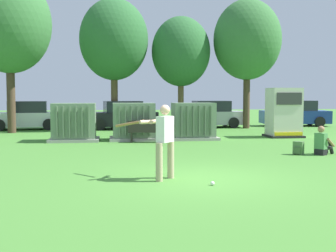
% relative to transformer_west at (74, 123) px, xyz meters
% --- Properties ---
extents(ground_plane, '(96.00, 96.00, 0.00)m').
position_rel_transformer_west_xyz_m(ground_plane, '(3.69, -8.99, -0.79)').
color(ground_plane, '#478433').
extents(transformer_west, '(2.10, 1.70, 1.62)m').
position_rel_transformer_west_xyz_m(transformer_west, '(0.00, 0.00, 0.00)').
color(transformer_west, '#9E9B93').
rests_on(transformer_west, ground).
extents(transformer_mid_west, '(2.10, 1.70, 1.62)m').
position_rel_transformer_west_xyz_m(transformer_mid_west, '(2.55, 0.11, 0.00)').
color(transformer_mid_west, '#9E9B93').
rests_on(transformer_mid_west, ground).
extents(transformer_mid_east, '(2.10, 1.70, 1.62)m').
position_rel_transformer_west_xyz_m(transformer_mid_east, '(5.20, 0.09, 0.00)').
color(transformer_mid_east, '#9E9B93').
rests_on(transformer_mid_east, ground).
extents(generator_enclosure, '(1.60, 1.40, 2.30)m').
position_rel_transformer_west_xyz_m(generator_enclosure, '(9.59, 0.50, 0.35)').
color(generator_enclosure, '#262626').
rests_on(generator_enclosure, ground).
extents(park_bench, '(1.83, 0.59, 0.92)m').
position_rel_transformer_west_xyz_m(park_bench, '(3.16, -1.07, -0.25)').
color(park_bench, '#2D2823').
rests_on(park_bench, ground).
extents(batter, '(1.37, 1.26, 1.74)m').
position_rel_transformer_west_xyz_m(batter, '(2.76, -8.96, 0.19)').
color(batter, tan).
rests_on(batter, ground).
extents(sports_ball, '(0.09, 0.09, 0.09)m').
position_rel_transformer_west_xyz_m(sports_ball, '(3.75, -9.78, -0.74)').
color(sports_ball, white).
rests_on(sports_ball, ground).
extents(seated_spectator, '(0.78, 0.68, 0.96)m').
position_rel_transformer_west_xyz_m(seated_spectator, '(8.48, -5.46, -0.41)').
color(seated_spectator, black).
rests_on(seated_spectator, ground).
extents(backpack, '(0.38, 0.38, 0.44)m').
position_rel_transformer_west_xyz_m(backpack, '(7.69, -5.36, -0.57)').
color(backpack, '#4C723F').
rests_on(backpack, ground).
extents(tree_left, '(4.27, 4.27, 8.16)m').
position_rel_transformer_west_xyz_m(tree_left, '(-3.58, 4.52, 4.81)').
color(tree_left, '#4C3828').
rests_on(tree_left, ground).
extents(tree_center_left, '(3.88, 3.88, 7.42)m').
position_rel_transformer_west_xyz_m(tree_center_left, '(1.77, 6.13, 4.30)').
color(tree_center_left, brown).
rests_on(tree_center_left, ground).
extents(tree_center_right, '(3.43, 3.43, 6.55)m').
position_rel_transformer_west_xyz_m(tree_center_right, '(5.66, 6.42, 3.71)').
color(tree_center_right, brown).
rests_on(tree_center_right, ground).
extents(tree_right, '(3.96, 3.96, 7.56)m').
position_rel_transformer_west_xyz_m(tree_right, '(9.53, 5.97, 4.40)').
color(tree_right, '#4C3828').
rests_on(tree_right, ground).
extents(parked_car_leftmost, '(4.37, 2.28, 1.62)m').
position_rel_transformer_west_xyz_m(parked_car_leftmost, '(-3.27, 6.74, -0.04)').
color(parked_car_leftmost, silver).
rests_on(parked_car_leftmost, ground).
extents(parked_car_left_of_center, '(4.40, 2.38, 1.62)m').
position_rel_transformer_west_xyz_m(parked_car_left_of_center, '(2.14, 6.59, -0.04)').
color(parked_car_left_of_center, black).
rests_on(parked_car_left_of_center, ground).
extents(parked_car_right_of_center, '(4.27, 2.05, 1.62)m').
position_rel_transformer_west_xyz_m(parked_car_right_of_center, '(7.54, 7.04, -0.04)').
color(parked_car_right_of_center, '#B2B2B7').
rests_on(parked_car_right_of_center, ground).
extents(parked_car_rightmost, '(4.33, 2.20, 1.62)m').
position_rel_transformer_west_xyz_m(parked_car_rightmost, '(13.21, 7.40, -0.04)').
color(parked_car_rightmost, navy).
rests_on(parked_car_rightmost, ground).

